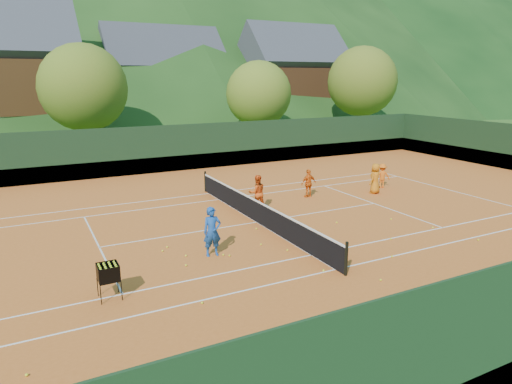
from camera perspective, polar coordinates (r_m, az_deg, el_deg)
name	(u,v)px	position (r m, az deg, el deg)	size (l,w,h in m)	color
ground	(257,223)	(19.32, 0.10, -3.85)	(400.00, 400.00, 0.00)	#2B5019
clay_court	(257,222)	(19.31, 0.10, -3.82)	(40.00, 24.00, 0.02)	#C55B20
coach	(212,232)	(15.61, -5.50, -4.95)	(0.63, 0.41, 1.72)	#18489C
student_a	(257,193)	(20.83, 0.14, -0.08)	(0.80, 0.62, 1.65)	#E95114
student_b	(309,183)	(23.26, 6.59, 1.09)	(0.85, 0.35, 1.44)	orange
student_c	(375,178)	(24.67, 14.68, 1.65)	(0.78, 0.51, 1.59)	orange
student_d	(382,176)	(26.06, 15.48, 1.98)	(0.87, 0.50, 1.34)	orange
tennis_ball_0	(27,375)	(11.12, -26.75, -19.74)	(0.07, 0.07, 0.07)	yellow
tennis_ball_1	(261,244)	(16.73, 0.62, -6.56)	(0.07, 0.07, 0.07)	yellow
tennis_ball_2	(392,257)	(16.32, 16.64, -7.74)	(0.07, 0.07, 0.07)	yellow
tennis_ball_3	(256,229)	(18.39, 0.05, -4.61)	(0.07, 0.07, 0.07)	yellow
tennis_ball_4	(381,280)	(14.46, 15.32, -10.57)	(0.07, 0.07, 0.07)	yellow
tennis_ball_5	(229,255)	(15.77, -3.34, -7.93)	(0.07, 0.07, 0.07)	yellow
tennis_ball_6	(391,219)	(20.45, 16.54, -3.26)	(0.07, 0.07, 0.07)	yellow
tennis_ball_7	(287,250)	(16.23, 3.94, -7.27)	(0.07, 0.07, 0.07)	yellow
tennis_ball_8	(163,251)	(16.47, -11.61, -7.22)	(0.07, 0.07, 0.07)	yellow
tennis_ball_9	(195,378)	(10.06, -7.58, -22.10)	(0.07, 0.07, 0.07)	yellow
tennis_ball_10	(324,271)	(14.75, 8.44, -9.69)	(0.07, 0.07, 0.07)	yellow
tennis_ball_12	(186,256)	(15.91, -8.76, -7.87)	(0.07, 0.07, 0.07)	yellow
tennis_ball_13	(186,265)	(15.14, -8.74, -9.05)	(0.07, 0.07, 0.07)	yellow
tennis_ball_15	(478,240)	(19.09, 26.03, -5.40)	(0.07, 0.07, 0.07)	yellow
tennis_ball_16	(306,373)	(10.18, 6.22, -21.56)	(0.07, 0.07, 0.07)	yellow
tennis_ball_17	(167,247)	(16.79, -11.04, -6.77)	(0.07, 0.07, 0.07)	yellow
tennis_ball_18	(223,255)	(15.84, -4.11, -7.83)	(0.07, 0.07, 0.07)	yellow
tennis_ball_19	(202,303)	(12.77, -6.75, -13.60)	(0.07, 0.07, 0.07)	yellow
tennis_ball_20	(433,227)	(19.88, 21.24, -4.16)	(0.07, 0.07, 0.07)	yellow
tennis_ball_21	(497,298)	(14.57, 27.94, -11.61)	(0.07, 0.07, 0.07)	yellow
tennis_ball_22	(508,267)	(16.92, 28.98, -8.19)	(0.07, 0.07, 0.07)	yellow
tennis_ball_23	(337,222)	(19.46, 10.06, -3.77)	(0.07, 0.07, 0.07)	yellow
tennis_ball_24	(391,239)	(18.00, 16.51, -5.65)	(0.07, 0.07, 0.07)	yellow
court_lines	(257,222)	(19.31, 0.10, -3.78)	(23.83, 11.03, 0.00)	white
tennis_net	(257,211)	(19.16, 0.10, -2.37)	(0.10, 12.07, 1.10)	black
perimeter_fence	(257,194)	(18.96, 0.10, -0.20)	(40.40, 24.24, 3.00)	black
ball_hopper	(108,273)	(13.32, -17.99, -9.62)	(0.57, 0.57, 1.00)	black
chalet_mid	(163,86)	(52.35, -11.50, 12.86)	(12.65, 8.82, 11.45)	beige
chalet_right	(291,83)	(54.35, 4.45, 13.42)	(11.50, 8.82, 11.91)	beige
tree_b	(84,88)	(36.59, -20.73, 12.09)	(6.40, 6.40, 8.40)	#402719
tree_c	(259,94)	(39.86, 0.35, 12.15)	(5.60, 5.60, 7.35)	#3D2518
tree_d	(362,81)	(47.38, 13.11, 13.31)	(6.80, 6.80, 8.93)	#3E2918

